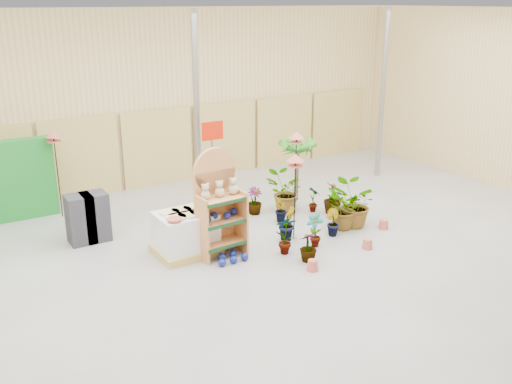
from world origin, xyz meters
TOP-DOWN VIEW (x-y plane):
  - room at (0.00, 0.91)m, footprint 15.20×12.10m
  - display_shelf at (-0.71, 1.24)m, footprint 0.90×0.59m
  - teddy_bears at (-0.69, 1.14)m, footprint 0.77×0.19m
  - gazing_balls_shelf at (-0.71, 1.12)m, footprint 0.77×0.26m
  - gazing_balls_floor at (-0.69, 0.79)m, footprint 0.63×0.39m
  - pallet_stack at (-1.24, 1.56)m, footprint 1.19×0.99m
  - charcoal_planters at (-2.67, 3.14)m, footprint 0.80×0.50m
  - trellis_stock at (-3.80, 5.20)m, footprint 2.00×0.30m
  - offer_sign at (0.10, 2.98)m, footprint 0.50×0.08m
  - bird_table_front at (0.97, 1.10)m, footprint 0.34×0.34m
  - bird_table_right at (1.83, 2.28)m, footprint 0.34×0.34m
  - bird_table_back at (-2.80, 4.85)m, footprint 0.34×0.34m
  - palm at (2.38, 3.00)m, footprint 0.70×0.70m
  - potted_plant_0 at (0.39, 0.56)m, footprint 0.47×0.38m
  - potted_plant_1 at (0.80, 1.10)m, footprint 0.50×0.48m
  - potted_plant_2 at (2.15, 0.93)m, footprint 1.02×1.07m
  - potted_plant_3 at (2.55, 1.81)m, footprint 0.52×0.52m
  - potted_plant_4 at (2.23, 2.11)m, footprint 0.23×0.33m
  - potted_plant_5 at (1.23, 1.95)m, footprint 0.34×0.38m
  - potted_plant_6 at (1.65, 2.47)m, footprint 1.12×1.08m
  - potted_plant_7 at (0.56, 0.06)m, footprint 0.33×0.33m
  - potted_plant_8 at (1.08, 0.54)m, footprint 0.35×0.42m
  - potted_plant_9 at (1.72, 0.80)m, footprint 0.26×0.32m
  - potted_plant_10 at (2.41, 0.94)m, footprint 1.21×1.20m
  - potted_plant_11 at (1.00, 2.71)m, footprint 0.36×0.36m

SIDE VIEW (x-z plane):
  - gazing_balls_floor at x=-0.69m, z-range 0.00..0.15m
  - potted_plant_9 at x=1.72m, z-range 0.00..0.57m
  - potted_plant_7 at x=0.56m, z-range 0.00..0.58m
  - potted_plant_5 at x=1.23m, z-range 0.00..0.58m
  - potted_plant_11 at x=1.00m, z-range 0.00..0.62m
  - potted_plant_4 at x=2.23m, z-range 0.00..0.63m
  - potted_plant_8 at x=1.08m, z-range 0.00..0.69m
  - potted_plant_1 at x=0.80m, z-range 0.00..0.70m
  - potted_plant_3 at x=2.55m, z-range 0.00..0.75m
  - potted_plant_0 at x=0.39m, z-range 0.00..0.78m
  - pallet_stack at x=-1.24m, z-range -0.01..0.86m
  - potted_plant_2 at x=2.15m, z-range 0.00..0.92m
  - potted_plant_6 at x=1.65m, z-range 0.00..0.96m
  - charcoal_planters at x=-2.67m, z-range 0.00..1.00m
  - potted_plant_10 at x=2.41m, z-range 0.00..1.02m
  - gazing_balls_shelf at x=-0.71m, z-range 0.75..0.89m
  - trellis_stock at x=-3.80m, z-range 0.00..1.80m
  - display_shelf at x=-0.71m, z-range -0.09..2.00m
  - teddy_bears at x=-0.69m, z-range 1.16..1.48m
  - palm at x=2.38m, z-range 0.56..2.16m
  - offer_sign at x=0.10m, z-range 0.47..2.67m
  - bird_table_front at x=0.97m, z-range 0.76..2.55m
  - bird_table_right at x=1.83m, z-range 0.82..2.72m
  - bird_table_back at x=-2.80m, z-range 0.85..2.84m
  - room at x=0.00m, z-range -0.14..4.56m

